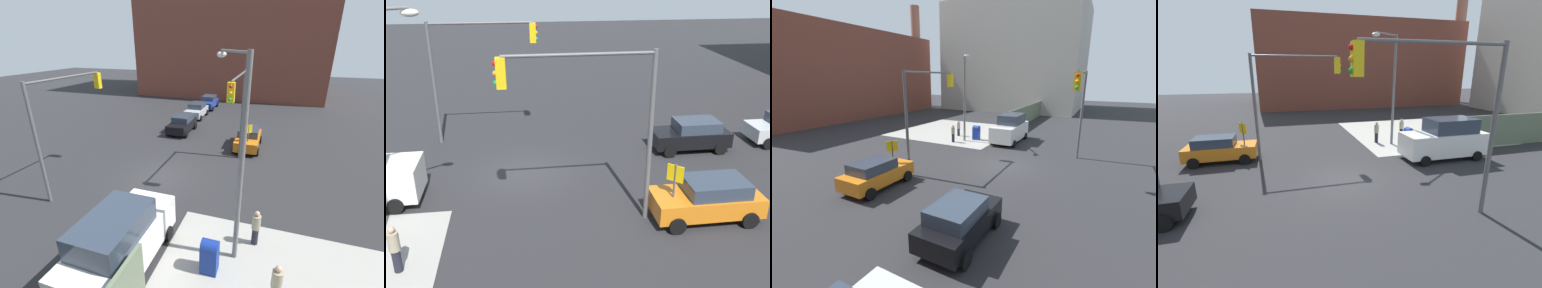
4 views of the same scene
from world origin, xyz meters
TOP-DOWN VIEW (x-y plane):
  - ground_plane at (0.00, 0.00)m, footprint 120.00×120.00m
  - building_brick_west at (-32.00, -1.15)m, footprint 16.00×28.00m
  - traffic_signal_nw_corner at (-2.40, 4.50)m, footprint 5.50×0.36m
  - traffic_signal_se_corner at (2.35, -4.50)m, footprint 5.63×0.36m
  - street_lamp_corner at (4.89, 5.60)m, footprint 2.40×1.58m
  - warning_sign_two_way at (-5.40, 4.95)m, footprint 0.48×0.48m
  - mailbox_blue at (6.20, 5.00)m, footprint 0.56×0.64m
  - sedan_black at (-8.79, -1.70)m, footprint 3.99×2.02m
  - sedan_orange at (-6.83, 4.84)m, footprint 4.13×2.02m
  - hatchback_blue at (-18.93, -1.80)m, footprint 3.92×2.02m
  - hatchback_silver at (-14.31, -1.97)m, footprint 3.92×2.02m
  - van_white_delivery at (7.08, 1.80)m, footprint 5.40×2.32m
  - pedestrian_crossing at (6.80, 7.40)m, footprint 0.36×0.36m
  - pedestrian_waiting at (4.20, 6.50)m, footprint 0.36×0.36m

SIDE VIEW (x-z plane):
  - ground_plane at x=0.00m, z-range 0.00..0.00m
  - mailbox_blue at x=6.20m, z-range 0.05..1.48m
  - hatchback_blue at x=-18.93m, z-range 0.03..1.65m
  - hatchback_silver at x=-14.31m, z-range 0.03..1.65m
  - sedan_black at x=-8.79m, z-range 0.03..1.65m
  - sedan_orange at x=-6.83m, z-range 0.03..1.65m
  - pedestrian_crossing at x=6.80m, z-range 0.03..1.67m
  - pedestrian_waiting at x=4.20m, z-range 0.03..1.70m
  - van_white_delivery at x=7.08m, z-range -0.03..2.59m
  - warning_sign_two_way at x=-5.40m, z-range 0.44..2.84m
  - traffic_signal_nw_corner at x=-2.40m, z-range 1.38..7.88m
  - traffic_signal_se_corner at x=2.35m, z-range 1.39..7.89m
  - street_lamp_corner at x=4.89m, z-range 0.70..8.70m
  - building_brick_west at x=-32.00m, z-range 0.00..22.98m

